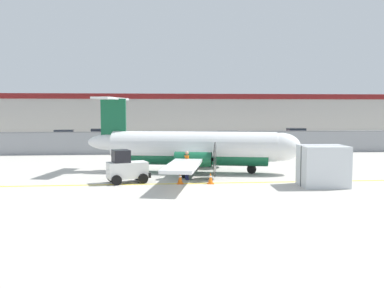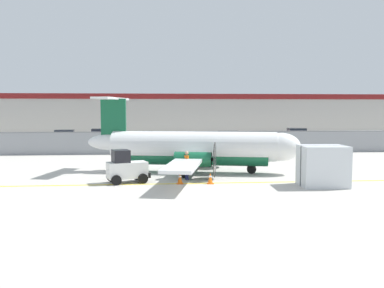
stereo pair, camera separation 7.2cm
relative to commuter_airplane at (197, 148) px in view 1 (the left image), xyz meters
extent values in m
plane|color=#BCB7AD|center=(0.02, -6.06, -1.60)|extent=(140.00, 140.00, 0.00)
cube|color=yellow|center=(0.02, -4.06, -1.60)|extent=(84.00, 0.20, 0.01)
cube|color=gray|center=(0.02, 11.94, -0.60)|extent=(98.00, 0.04, 2.00)
cylinder|color=slate|center=(0.02, 11.94, 0.45)|extent=(98.00, 0.10, 0.10)
cube|color=#38383A|center=(0.02, 23.44, -1.54)|extent=(98.00, 17.00, 0.12)
cube|color=beige|center=(0.02, 41.94, 1.65)|extent=(91.00, 8.00, 6.50)
cube|color=maroon|center=(0.02, 37.94, 4.50)|extent=(91.00, 0.20, 0.80)
cylinder|color=white|center=(-0.24, 0.05, 0.15)|extent=(10.89, 4.15, 1.90)
ellipsoid|color=white|center=(5.27, -1.16, 0.15)|extent=(2.81, 2.29, 1.80)
ellipsoid|color=white|center=(-5.75, 1.26, 0.35)|extent=(3.18, 1.67, 1.05)
cylinder|color=#145938|center=(-0.24, 0.05, -0.37)|extent=(9.73, 3.51, 1.48)
cube|color=white|center=(-0.14, 0.03, -0.42)|extent=(4.99, 15.97, 0.18)
cylinder|color=#145938|center=(0.61, 2.53, -0.42)|extent=(2.34, 1.35, 0.90)
cone|color=black|center=(1.73, 2.28, -0.42)|extent=(0.53, 0.53, 0.44)
cylinder|color=#262626|center=(1.88, 2.25, -0.42)|extent=(0.49, 2.06, 2.10)
cylinder|color=#145938|center=(-0.51, -2.55, -0.42)|extent=(2.34, 1.35, 0.90)
cone|color=black|center=(0.62, -2.80, -0.42)|extent=(0.53, 0.53, 0.44)
cylinder|color=#262626|center=(0.76, -2.83, -0.42)|extent=(0.49, 2.06, 2.10)
cube|color=#145938|center=(-5.48, 1.20, 1.70)|extent=(1.70, 0.54, 3.10)
cube|color=white|center=(-5.62, 1.23, 3.25)|extent=(2.10, 4.92, 0.14)
cylinder|color=#59595B|center=(3.45, -0.76, -0.81)|extent=(0.17, 0.17, 0.97)
cylinder|color=black|center=(3.45, -0.76, -1.30)|extent=(0.63, 0.34, 0.60)
cylinder|color=#59595B|center=(-0.06, 2.28, -0.77)|extent=(0.17, 0.17, 0.90)
cylinder|color=black|center=(-0.06, 2.28, -1.22)|extent=(0.79, 0.38, 0.76)
cylinder|color=#59595B|center=(-1.01, -2.04, -0.77)|extent=(0.17, 0.17, 0.90)
cylinder|color=black|center=(-1.01, -2.04, -1.22)|extent=(0.79, 0.38, 0.76)
cube|color=silver|center=(-4.33, -3.48, -0.87)|extent=(2.42, 1.69, 0.90)
cube|color=black|center=(-4.67, -3.58, -0.07)|extent=(1.15, 1.22, 0.70)
cube|color=black|center=(-3.23, -3.14, -1.17)|extent=(0.47, 1.10, 0.30)
cylinder|color=black|center=(-3.79, -2.68, -1.32)|extent=(0.59, 0.33, 0.56)
cylinder|color=black|center=(-3.44, -3.83, -1.32)|extent=(0.59, 0.33, 0.56)
cylinder|color=black|center=(-5.22, -3.12, -1.32)|extent=(0.59, 0.33, 0.56)
cylinder|color=black|center=(-4.88, -4.27, -1.32)|extent=(0.59, 0.33, 0.56)
cylinder|color=#191E4C|center=(-0.87, -2.86, -1.18)|extent=(0.19, 0.19, 0.85)
cylinder|color=#191E4C|center=(-0.91, -2.66, -1.18)|extent=(0.19, 0.19, 0.85)
cylinder|color=orange|center=(-0.89, -2.76, -0.45)|extent=(0.40, 0.40, 0.60)
cylinder|color=orange|center=(-0.85, -2.97, -0.42)|extent=(0.12, 0.12, 0.55)
cylinder|color=orange|center=(-0.94, -2.54, -0.42)|extent=(0.12, 0.12, 0.55)
sphere|color=tan|center=(-0.89, -2.76, -0.01)|extent=(0.22, 0.22, 0.22)
cube|color=silver|center=(6.25, -5.50, -0.50)|extent=(2.50, 2.12, 2.20)
cube|color=#333338|center=(6.25, -5.50, -0.50)|extent=(2.44, 0.21, 2.20)
cube|color=orange|center=(-1.38, -4.12, -1.58)|extent=(0.36, 0.36, 0.04)
cone|color=orange|center=(-1.38, -4.12, -1.26)|extent=(0.28, 0.28, 0.60)
cylinder|color=white|center=(-1.38, -4.12, -1.18)|extent=(0.17, 0.17, 0.08)
cube|color=orange|center=(0.30, -4.26, -1.58)|extent=(0.36, 0.36, 0.04)
cone|color=orange|center=(0.30, -4.26, -1.26)|extent=(0.28, 0.28, 0.60)
cylinder|color=white|center=(0.30, -4.26, -1.18)|extent=(0.17, 0.17, 0.08)
cube|color=red|center=(-13.55, 24.28, -0.86)|extent=(4.34, 2.10, 0.80)
cube|color=#262D38|center=(-13.40, 24.29, -0.18)|extent=(2.34, 1.76, 0.56)
cylinder|color=black|center=(-14.85, 23.25, -1.18)|extent=(0.62, 0.26, 0.60)
cylinder|color=black|center=(-15.03, 25.04, -1.18)|extent=(0.62, 0.26, 0.60)
cylinder|color=black|center=(-12.07, 23.52, -1.18)|extent=(0.62, 0.26, 0.60)
cylinder|color=black|center=(-12.24, 25.31, -1.18)|extent=(0.62, 0.26, 0.60)
cube|color=#B28C19|center=(-9.33, 26.79, -0.86)|extent=(4.32, 2.03, 0.80)
cube|color=#262D38|center=(-9.48, 26.77, -0.18)|extent=(2.32, 1.73, 0.56)
cylinder|color=black|center=(-8.01, 27.80, -1.18)|extent=(0.61, 0.25, 0.60)
cylinder|color=black|center=(-7.86, 26.00, -1.18)|extent=(0.61, 0.25, 0.60)
cylinder|color=black|center=(-10.80, 27.57, -1.18)|extent=(0.61, 0.25, 0.60)
cylinder|color=black|center=(-10.65, 25.78, -1.18)|extent=(0.61, 0.25, 0.60)
cube|color=silver|center=(-4.14, 19.73, -0.86)|extent=(4.35, 2.13, 0.80)
cube|color=#262D38|center=(-3.99, 19.74, -0.18)|extent=(2.35, 1.78, 0.56)
cylinder|color=black|center=(-5.44, 18.69, -1.18)|extent=(0.62, 0.26, 0.60)
cylinder|color=black|center=(-5.63, 20.48, -1.18)|extent=(0.62, 0.26, 0.60)
cylinder|color=black|center=(-2.66, 18.98, -1.18)|extent=(0.62, 0.26, 0.60)
cylinder|color=black|center=(-2.84, 20.77, -1.18)|extent=(0.62, 0.26, 0.60)
cube|color=navy|center=(0.60, 18.40, -0.86)|extent=(4.30, 1.97, 0.80)
cube|color=#262D38|center=(0.45, 18.39, -0.18)|extent=(2.30, 1.70, 0.56)
cylinder|color=black|center=(1.94, 19.39, -1.18)|extent=(0.61, 0.24, 0.60)
cylinder|color=black|center=(2.06, 17.59, -1.18)|extent=(0.61, 0.24, 0.60)
cylinder|color=black|center=(-0.86, 19.21, -1.18)|extent=(0.61, 0.24, 0.60)
cylinder|color=black|center=(-0.74, 17.41, -1.18)|extent=(0.61, 0.24, 0.60)
cube|color=#B28C19|center=(5.74, 19.87, -0.86)|extent=(4.21, 1.72, 0.80)
cube|color=#262D38|center=(5.59, 19.87, -0.18)|extent=(2.21, 1.57, 0.56)
cylinder|color=black|center=(7.14, 20.78, -1.18)|extent=(0.60, 0.20, 0.60)
cylinder|color=black|center=(7.14, 18.98, -1.18)|extent=(0.60, 0.20, 0.60)
cylinder|color=black|center=(4.34, 20.77, -1.18)|extent=(0.60, 0.20, 0.60)
cylinder|color=black|center=(4.34, 18.97, -1.18)|extent=(0.60, 0.20, 0.60)
cube|color=silver|center=(9.03, 19.06, -0.86)|extent=(4.30, 1.98, 0.80)
cube|color=#262D38|center=(8.88, 19.05, -0.18)|extent=(2.30, 1.70, 0.56)
cylinder|color=black|center=(10.37, 20.06, -1.18)|extent=(0.61, 0.24, 0.60)
cylinder|color=black|center=(10.49, 18.26, -1.18)|extent=(0.61, 0.24, 0.60)
cylinder|color=black|center=(7.57, 19.87, -1.18)|extent=(0.61, 0.24, 0.60)
cylinder|color=black|center=(7.69, 18.07, -1.18)|extent=(0.61, 0.24, 0.60)
cube|color=red|center=(15.45, 26.08, -0.86)|extent=(4.28, 1.92, 0.80)
cube|color=#262D38|center=(15.60, 26.07, -0.18)|extent=(2.28, 1.67, 0.56)
cylinder|color=black|center=(14.01, 25.25, -1.18)|extent=(0.61, 0.23, 0.60)
cylinder|color=black|center=(14.10, 27.05, -1.18)|extent=(0.61, 0.23, 0.60)
cylinder|color=black|center=(16.80, 25.11, -1.18)|extent=(0.61, 0.23, 0.60)
cylinder|color=black|center=(16.90, 26.90, -1.18)|extent=(0.61, 0.23, 0.60)
camera|label=1|loc=(-2.89, -27.62, 2.56)|focal=40.00mm
camera|label=2|loc=(-2.82, -27.63, 2.56)|focal=40.00mm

